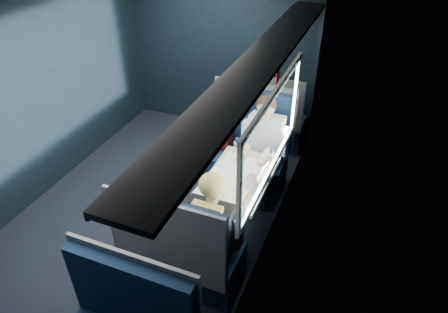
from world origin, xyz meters
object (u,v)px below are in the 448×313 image
at_px(seat_row_front, 268,120).
at_px(seat_bay_near, 245,153).
at_px(woman, 215,224).
at_px(seat_bay_far, 183,254).
at_px(man, 263,145).
at_px(table, 236,182).
at_px(cup, 274,160).
at_px(bottle_small, 271,158).
at_px(laptop, 258,181).

bearing_deg(seat_row_front, seat_bay_near, -91.06).
bearing_deg(woman, seat_bay_far, -146.18).
xyz_separation_m(seat_bay_far, man, (0.25, 1.57, 0.30)).
distance_m(seat_bay_far, woman, 0.43).
bearing_deg(seat_bay_far, table, 78.22).
bearing_deg(seat_bay_far, woman, 33.82).
relative_size(table, man, 0.76).
bearing_deg(seat_bay_near, cup, -46.16).
height_order(table, man, man).
bearing_deg(seat_bay_near, bottle_small, -49.87).
distance_m(seat_bay_far, laptop, 1.00).
height_order(seat_bay_near, bottle_small, seat_bay_near).
distance_m(seat_bay_far, bottle_small, 1.34).
bearing_deg(bottle_small, woman, -101.36).
bearing_deg(seat_row_front, table, -84.20).
height_order(seat_bay_near, cup, seat_bay_near).
distance_m(seat_bay_near, laptop, 1.11).
distance_m(woman, laptop, 0.68).
height_order(table, laptop, laptop).
bearing_deg(table, cup, 50.12).
relative_size(table, seat_row_front, 0.86).
height_order(seat_row_front, laptop, seat_row_front).
distance_m(man, woman, 1.41).
bearing_deg(cup, laptop, -95.60).
height_order(laptop, cup, laptop).
height_order(seat_bay_near, seat_bay_far, same).
height_order(man, cup, man).
bearing_deg(seat_bay_near, seat_bay_far, -89.44).
xyz_separation_m(woman, cup, (0.23, 1.06, 0.05)).
bearing_deg(seat_row_front, bottle_small, -72.94).
distance_m(seat_row_front, man, 1.17).
relative_size(man, cup, 15.94).
bearing_deg(seat_row_front, cup, -71.57).
bearing_deg(seat_row_front, man, -77.17).
distance_m(woman, bottle_small, 1.05).
distance_m(table, seat_row_front, 1.82).
relative_size(seat_bay_far, man, 0.95).
xyz_separation_m(seat_bay_near, laptop, (0.46, -0.94, 0.38)).
xyz_separation_m(bottle_small, cup, (0.02, 0.04, -0.05)).
relative_size(table, bottle_small, 4.95).
relative_size(table, laptop, 3.27).
bearing_deg(table, laptop, -13.57).
bearing_deg(laptop, woman, -106.32).
bearing_deg(seat_bay_far, man, 80.97).
height_order(bottle_small, cup, bottle_small).
distance_m(table, seat_bay_far, 0.93).
bearing_deg(seat_bay_far, cup, 68.70).
bearing_deg(seat_bay_far, laptop, 61.63).
height_order(table, seat_row_front, seat_row_front).
bearing_deg(man, table, -95.52).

